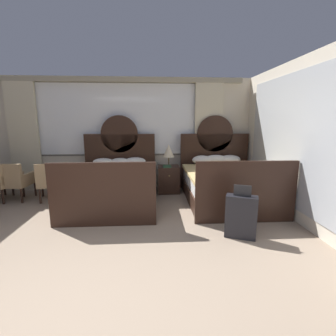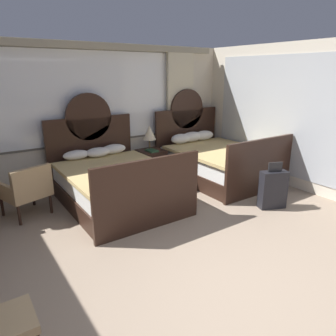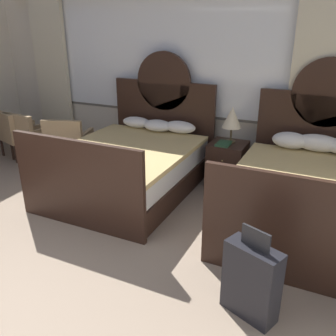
# 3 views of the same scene
# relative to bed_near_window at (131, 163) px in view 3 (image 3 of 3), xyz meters

# --- Properties ---
(wall_back_window) EXTENTS (6.49, 0.22, 2.70)m
(wall_back_window) POSITION_rel_bed_near_window_xyz_m (-0.04, 1.21, 1.06)
(wall_back_window) COLOR beige
(wall_back_window) RESTS_ON ground_plane
(bed_near_window) EXTENTS (1.68, 2.23, 1.80)m
(bed_near_window) POSITION_rel_bed_near_window_xyz_m (0.00, 0.00, 0.00)
(bed_near_window) COLOR black
(bed_near_window) RESTS_ON ground_plane
(bed_near_mirror) EXTENTS (1.68, 2.23, 1.80)m
(bed_near_mirror) POSITION_rel_bed_near_window_xyz_m (2.32, 0.01, 0.00)
(bed_near_mirror) COLOR black
(bed_near_mirror) RESTS_ON ground_plane
(nightstand_between_beds) EXTENTS (0.50, 0.52, 0.63)m
(nightstand_between_beds) POSITION_rel_bed_near_window_xyz_m (1.16, 0.72, -0.07)
(nightstand_between_beds) COLOR black
(nightstand_between_beds) RESTS_ON ground_plane
(table_lamp_on_nightstand) EXTENTS (0.27, 0.27, 0.50)m
(table_lamp_on_nightstand) POSITION_rel_bed_near_window_xyz_m (1.17, 0.79, 0.60)
(table_lamp_on_nightstand) COLOR brown
(table_lamp_on_nightstand) RESTS_ON nightstand_between_beds
(book_on_nightstand) EXTENTS (0.18, 0.26, 0.03)m
(book_on_nightstand) POSITION_rel_bed_near_window_xyz_m (1.12, 0.62, 0.26)
(book_on_nightstand) COLOR #285133
(book_on_nightstand) RESTS_ON nightstand_between_beds
(armchair_by_window_left) EXTENTS (0.78, 0.78, 0.82)m
(armchair_by_window_left) POSITION_rel_bed_near_window_xyz_m (-1.34, 0.29, 0.07)
(armchair_by_window_left) COLOR tan
(armchair_by_window_left) RESTS_ON ground_plane
(armchair_by_window_centre) EXTENTS (0.66, 0.66, 0.82)m
(armchair_by_window_centre) POSITION_rel_bed_near_window_xyz_m (-2.16, 0.29, 0.07)
(armchair_by_window_centre) COLOR tan
(armchair_by_window_centre) RESTS_ON ground_plane
(armchair_by_window_right) EXTENTS (0.78, 0.78, 0.82)m
(armchair_by_window_right) POSITION_rel_bed_near_window_xyz_m (-2.46, 0.29, 0.07)
(armchair_by_window_right) COLOR tan
(armchair_by_window_right) RESTS_ON ground_plane
(suitcase_on_floor) EXTENTS (0.48, 0.34, 0.78)m
(suitcase_on_floor) POSITION_rel_bed_near_window_xyz_m (2.06, -1.65, -0.06)
(suitcase_on_floor) COLOR black
(suitcase_on_floor) RESTS_ON ground_plane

